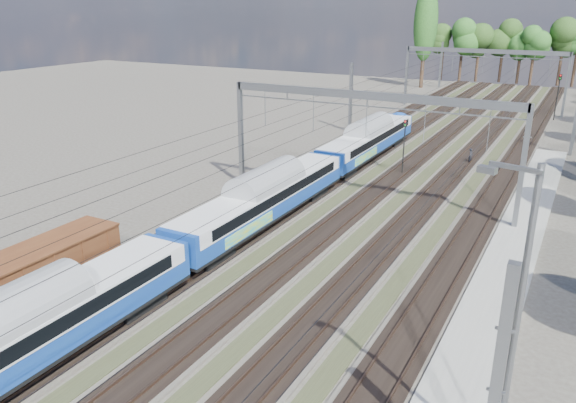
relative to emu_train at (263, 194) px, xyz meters
The scene contains 11 objects.
track_bed 23.63m from the emu_train, 78.97° to the left, with size 21.00×130.00×0.34m.
platform 16.78m from the emu_train, ahead, with size 3.00×70.00×0.30m, color gray.
catenary 31.37m from the emu_train, 81.07° to the left, with size 25.65×130.00×9.00m.
tree_belt 70.86m from the emu_train, 80.27° to the left, with size 39.97×100.72×12.14m.
poplar 77.29m from the emu_train, 97.49° to the left, with size 4.40×4.40×19.04m.
emu_train is the anchor object (origin of this frame).
freight_boxcar 17.49m from the emu_train, 104.92° to the right, with size 2.62×12.66×3.27m.
worker 26.43m from the emu_train, 68.61° to the left, with size 0.58×0.38×1.59m, color black.
signal_near 18.27m from the emu_train, 74.93° to the left, with size 0.37×0.34×5.21m.
signal_far 55.27m from the emu_train, 74.04° to the left, with size 0.43×0.40×6.27m.
lamp_post 24.28m from the emu_train, 40.06° to the right, with size 1.84×0.48×11.01m.
Camera 1 is at (14.96, -10.25, 15.21)m, focal length 35.00 mm.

